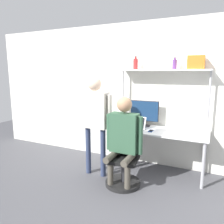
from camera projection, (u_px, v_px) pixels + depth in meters
name	position (u px, v px, depth m)	size (l,w,h in m)	color
ground_plane	(152.00, 181.00, 3.63)	(12.00, 12.00, 0.00)	#4C4C51
wall_back	(165.00, 96.00, 4.03)	(8.00, 0.06, 2.70)	silver
desk	(159.00, 135.00, 3.82)	(1.64, 0.68, 0.78)	white
shelf_unit	(163.00, 86.00, 3.84)	(1.56, 0.28, 1.82)	white
monitor	(144.00, 112.00, 4.06)	(0.54, 0.23, 0.48)	#333338
laptop	(135.00, 126.00, 3.88)	(0.36, 0.22, 0.21)	silver
cell_phone	(151.00, 131.00, 3.74)	(0.07, 0.15, 0.01)	#264C8C
office_chair	(124.00, 167.00, 3.49)	(0.56, 0.56, 0.91)	black
person_seated	(123.00, 134.00, 3.35)	(0.60, 0.48, 1.41)	#4C473D
person_standing	(95.00, 113.00, 3.66)	(0.62, 0.23, 1.70)	#2D3856
bottle_purple	(175.00, 64.00, 3.70)	(0.08, 0.08, 0.20)	#593372
bottle_clear	(154.00, 64.00, 3.84)	(0.06, 0.06, 0.21)	silver
bottle_red	(136.00, 64.00, 3.98)	(0.09, 0.09, 0.24)	maroon
storage_box	(196.00, 62.00, 3.55)	(0.26, 0.21, 0.22)	#D1661E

